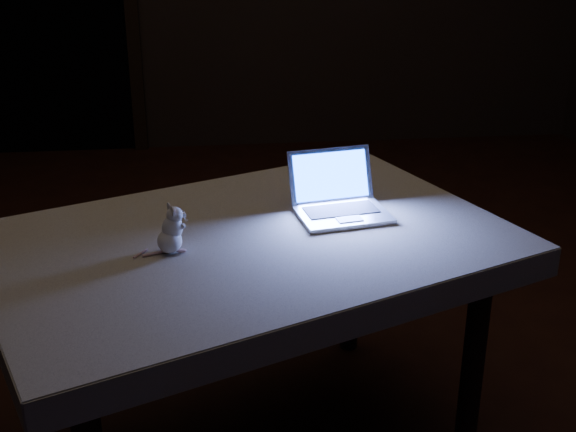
{
  "coord_description": "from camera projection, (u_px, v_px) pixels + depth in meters",
  "views": [
    {
      "loc": [
        -0.17,
        -2.37,
        1.55
      ],
      "look_at": [
        0.02,
        -0.53,
        0.76
      ],
      "focal_mm": 48.0,
      "sensor_mm": 36.0,
      "label": 1
    }
  ],
  "objects": [
    {
      "name": "laptop",
      "position": [
        344.0,
        189.0,
        2.15
      ],
      "size": [
        0.29,
        0.26,
        0.17
      ],
      "primitive_type": null,
      "rotation": [
        0.0,
        0.0,
        0.17
      ],
      "color": "silver",
      "rests_on": "tablecloth"
    },
    {
      "name": "floor",
      "position": [
        266.0,
        353.0,
        2.79
      ],
      "size": [
        5.0,
        5.0,
        0.0
      ],
      "primitive_type": "plane",
      "color": "black",
      "rests_on": "ground"
    },
    {
      "name": "table",
      "position": [
        251.0,
        347.0,
        2.2
      ],
      "size": [
        1.5,
        1.26,
        0.69
      ],
      "primitive_type": null,
      "rotation": [
        0.0,
        0.0,
        0.4
      ],
      "color": "black",
      "rests_on": "floor"
    },
    {
      "name": "plush_mouse",
      "position": [
        169.0,
        229.0,
        1.95
      ],
      "size": [
        0.12,
        0.12,
        0.13
      ],
      "primitive_type": null,
      "rotation": [
        0.0,
        0.0,
        0.35
      ],
      "color": "white",
      "rests_on": "tablecloth"
    },
    {
      "name": "tablecloth",
      "position": [
        235.0,
        249.0,
        2.08
      ],
      "size": [
        1.54,
        1.2,
        0.08
      ],
      "primitive_type": null,
      "rotation": [
        0.0,
        0.0,
        0.23
      ],
      "color": "beige",
      "rests_on": "table"
    }
  ]
}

